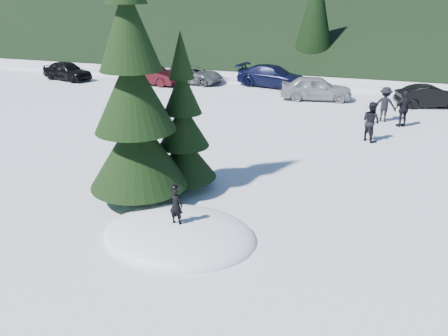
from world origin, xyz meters
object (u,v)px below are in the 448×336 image
(adult_2, at_px, (385,104))
(car_1, at_px, (151,75))
(child_skier, at_px, (176,206))
(adult_1, at_px, (404,109))
(car_3, at_px, (273,76))
(spruce_tall, at_px, (134,102))
(car_4, at_px, (316,88))
(car_5, at_px, (430,96))
(spruce_short, at_px, (184,130))
(car_0, at_px, (67,71))
(car_2, at_px, (192,75))
(adult_0, at_px, (371,121))

(adult_2, distance_m, car_1, 17.25)
(child_skier, bearing_deg, adult_1, -112.76)
(child_skier, relative_size, car_3, 0.21)
(spruce_tall, bearing_deg, adult_1, 54.33)
(child_skier, height_order, car_3, child_skier)
(car_4, height_order, car_5, car_4)
(child_skier, distance_m, car_4, 18.54)
(adult_2, relative_size, car_5, 0.47)
(spruce_short, bearing_deg, car_0, 137.04)
(child_skier, bearing_deg, car_4, -92.11)
(adult_2, height_order, car_3, adult_2)
(car_3, bearing_deg, car_2, 107.98)
(car_1, relative_size, car_4, 1.00)
(car_4, xyz_separation_m, car_5, (6.76, 0.26, -0.11))
(car_2, bearing_deg, spruce_short, -155.32)
(spruce_short, xyz_separation_m, car_5, (9.26, 15.45, -1.45))
(car_0, bearing_deg, adult_0, -96.78)
(car_2, bearing_deg, adult_2, -112.27)
(spruce_short, height_order, car_4, spruce_short)
(car_0, bearing_deg, car_2, -66.20)
(car_4, bearing_deg, car_2, 65.44)
(car_3, height_order, car_4, car_3)
(spruce_tall, relative_size, car_1, 1.93)
(adult_1, bearing_deg, car_5, -141.87)
(child_skier, distance_m, car_0, 26.34)
(spruce_short, xyz_separation_m, car_4, (2.51, 15.19, -1.34))
(spruce_tall, height_order, car_4, spruce_tall)
(spruce_tall, distance_m, spruce_short, 2.11)
(adult_2, bearing_deg, car_1, -11.42)
(child_skier, distance_m, adult_1, 15.22)
(adult_2, xyz_separation_m, car_1, (-16.50, 5.05, -0.19))
(spruce_short, distance_m, car_4, 15.45)
(car_1, bearing_deg, spruce_short, -142.54)
(spruce_tall, xyz_separation_m, car_3, (-0.06, 19.79, -2.55))
(spruce_short, relative_size, car_2, 1.14)
(adult_1, height_order, car_5, adult_1)
(adult_1, relative_size, car_4, 0.42)
(spruce_short, xyz_separation_m, car_1, (-9.86, 16.32, -1.37))
(car_0, distance_m, car_2, 10.03)
(adult_0, xyz_separation_m, car_5, (3.23, 7.87, -0.27))
(car_0, relative_size, car_2, 0.90)
(car_0, bearing_deg, car_3, -67.85)
(spruce_tall, distance_m, car_3, 19.95)
(car_0, relative_size, car_5, 1.07)
(car_0, height_order, car_3, car_3)
(child_skier, relative_size, adult_0, 0.59)
(car_1, bearing_deg, car_5, -86.27)
(spruce_tall, bearing_deg, spruce_short, 54.46)
(spruce_tall, height_order, car_1, spruce_tall)
(car_1, bearing_deg, car_4, -88.89)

